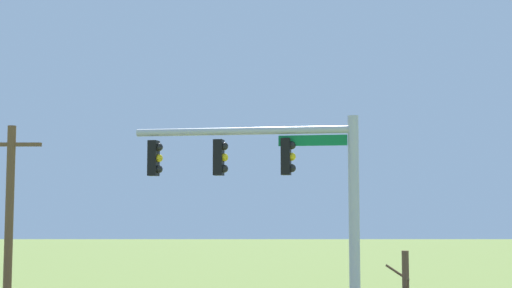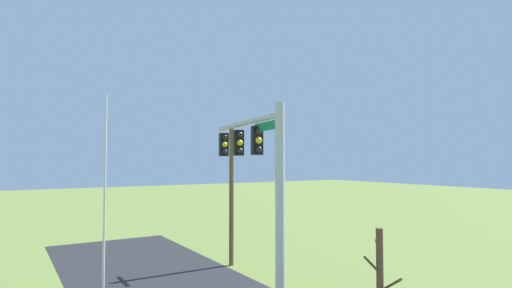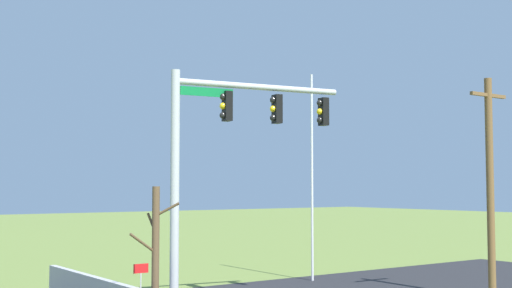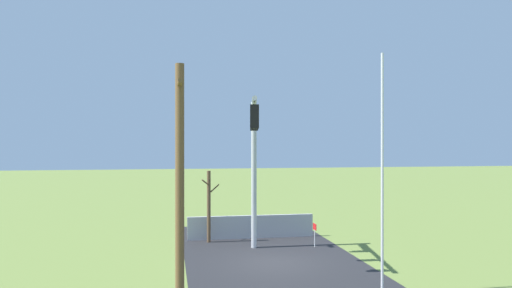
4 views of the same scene
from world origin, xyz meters
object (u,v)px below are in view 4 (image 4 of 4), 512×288
object	(u,v)px
open_sign	(315,230)
signal_mast	(254,146)
bare_tree	(209,205)
utility_pole	(180,191)
flagpole	(382,174)

from	to	relation	value
open_sign	signal_mast	bearing A→B (deg)	109.19
signal_mast	open_sign	size ratio (longest dim) A/B	6.16
bare_tree	utility_pole	bearing A→B (deg)	171.51
flagpole	signal_mast	bearing A→B (deg)	27.59
signal_mast	bare_tree	xyz separation A→B (m)	(3.36, 1.91, -3.26)
open_sign	flagpole	bearing A→B (deg)	-179.35
bare_tree	flagpole	bearing A→B (deg)	-151.74
signal_mast	utility_pole	size ratio (longest dim) A/B	0.98
signal_mast	flagpole	distance (m)	7.59
flagpole	bare_tree	world-z (taller)	flagpole
signal_mast	utility_pole	world-z (taller)	utility_pole
signal_mast	utility_pole	xyz separation A→B (m)	(-8.69, 3.71, -1.25)
flagpole	open_sign	bearing A→B (deg)	0.65
utility_pole	bare_tree	world-z (taller)	utility_pole
signal_mast	flagpole	bearing A→B (deg)	-152.41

